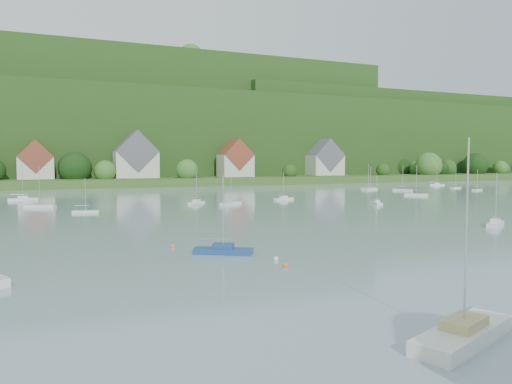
% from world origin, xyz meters
% --- Properties ---
extents(far_shore_strip, '(600.00, 60.00, 3.00)m').
position_xyz_m(far_shore_strip, '(0.00, 200.00, 1.50)').
color(far_shore_strip, '#345720').
rests_on(far_shore_strip, ground).
extents(forested_ridge, '(620.00, 181.22, 69.89)m').
position_xyz_m(forested_ridge, '(0.39, 268.57, 22.89)').
color(forested_ridge, '#1A3B12').
rests_on(forested_ridge, ground).
extents(village_building_1, '(12.00, 9.36, 14.00)m').
position_xyz_m(village_building_1, '(-30.00, 189.00, 8.75)').
color(village_building_1, beige).
rests_on(village_building_1, far_shore_strip).
extents(village_building_2, '(16.00, 11.44, 18.00)m').
position_xyz_m(village_building_2, '(5.00, 188.00, 10.27)').
color(village_building_2, beige).
rests_on(village_building_2, far_shore_strip).
extents(village_building_3, '(13.00, 10.40, 15.50)m').
position_xyz_m(village_building_3, '(45.00, 186.00, 9.43)').
color(village_building_3, beige).
rests_on(village_building_3, far_shore_strip).
extents(village_building_4, '(15.00, 10.40, 16.50)m').
position_xyz_m(village_building_4, '(90.00, 190.00, 9.59)').
color(village_building_4, beige).
rests_on(village_building_4, far_shore_strip).
extents(near_sailboat_1, '(5.90, 4.55, 7.99)m').
position_xyz_m(near_sailboat_1, '(-10.67, 42.71, 0.43)').
color(near_sailboat_1, navy).
rests_on(near_sailboat_1, ground).
extents(near_sailboat_2, '(8.09, 4.84, 10.57)m').
position_xyz_m(near_sailboat_2, '(-7.31, 14.78, 0.51)').
color(near_sailboat_2, silver).
rests_on(near_sailboat_2, ground).
extents(near_sailboat_3, '(5.67, 4.48, 7.73)m').
position_xyz_m(near_sailboat_3, '(32.74, 47.59, 0.43)').
color(near_sailboat_3, silver).
rests_on(near_sailboat_3, ground).
extents(mooring_buoy_0, '(0.48, 0.48, 0.48)m').
position_xyz_m(mooring_buoy_0, '(-7.60, 34.71, 0.00)').
color(mooring_buoy_0, orange).
rests_on(mooring_buoy_0, ground).
extents(mooring_buoy_1, '(0.48, 0.48, 0.48)m').
position_xyz_m(mooring_buoy_1, '(-7.11, 37.77, 0.00)').
color(mooring_buoy_1, white).
rests_on(mooring_buoy_1, ground).
extents(mooring_buoy_3, '(0.45, 0.45, 0.45)m').
position_xyz_m(mooring_buoy_3, '(-9.93, 43.32, 0.00)').
color(mooring_buoy_3, orange).
rests_on(mooring_buoy_3, ground).
extents(mooring_buoy_5, '(0.47, 0.47, 0.47)m').
position_xyz_m(mooring_buoy_5, '(-14.42, 48.49, 0.00)').
color(mooring_buoy_5, orange).
rests_on(mooring_buoy_5, ground).
extents(far_sailboat_cluster, '(199.78, 74.38, 8.71)m').
position_xyz_m(far_sailboat_cluster, '(14.09, 120.25, 0.37)').
color(far_sailboat_cluster, silver).
rests_on(far_sailboat_cluster, ground).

